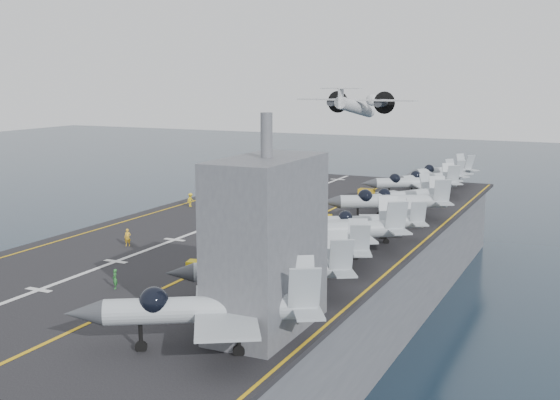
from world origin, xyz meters
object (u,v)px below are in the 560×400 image
at_px(island_superstructure, 267,223).
at_px(transport_plane, 355,107).
at_px(tow_cart_a, 198,267).
at_px(fighter_jet_0, 211,307).

bearing_deg(island_superstructure, transport_plane, 105.15).
bearing_deg(island_superstructure, tow_cart_a, 139.95).
bearing_deg(tow_cart_a, transport_plane, 98.31).
height_order(island_superstructure, fighter_jet_0, island_superstructure).
relative_size(fighter_jet_0, tow_cart_a, 8.99).
distance_m(island_superstructure, tow_cart_a, 16.79).
height_order(island_superstructure, transport_plane, island_superstructure).
bearing_deg(transport_plane, tow_cart_a, -81.69).
distance_m(island_superstructure, transport_plane, 85.47).
xyz_separation_m(island_superstructure, fighter_jet_0, (-1.64, -4.79, -4.68)).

